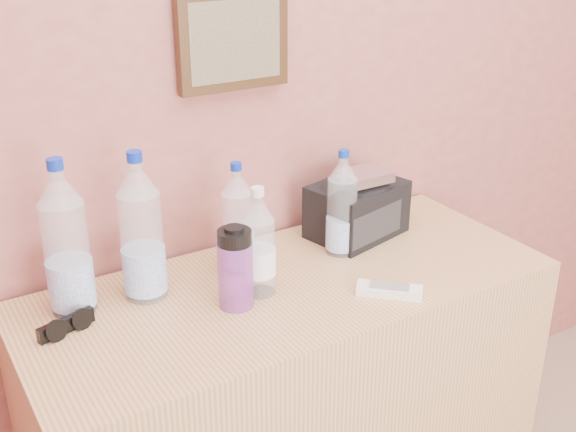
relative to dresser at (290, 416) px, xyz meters
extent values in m
plane|color=#AD645C|center=(0.10, 0.30, 0.93)|extent=(4.00, 0.00, 4.00)
cube|color=#A07856|center=(0.00, 0.00, 0.00)|extent=(1.34, 0.56, 0.84)
cylinder|color=white|center=(-0.50, 0.15, 0.58)|extent=(0.10, 0.10, 0.33)
cylinder|color=#0D2AA6|center=(-0.50, 0.15, 0.78)|extent=(0.04, 0.04, 0.02)
cylinder|color=silver|center=(-0.33, 0.13, 0.58)|extent=(0.10, 0.10, 0.32)
cylinder|color=#0A2BAE|center=(-0.33, 0.13, 0.78)|extent=(0.04, 0.04, 0.02)
cylinder|color=white|center=(-0.07, 0.13, 0.55)|extent=(0.08, 0.08, 0.26)
cylinder|color=#092CA8|center=(-0.07, 0.13, 0.70)|extent=(0.03, 0.03, 0.02)
cylinder|color=silver|center=(0.21, 0.08, 0.55)|extent=(0.08, 0.08, 0.26)
cylinder|color=#08329D|center=(0.21, 0.08, 0.70)|extent=(0.03, 0.03, 0.02)
cylinder|color=silver|center=(-0.09, 0.00, 0.54)|extent=(0.08, 0.08, 0.24)
cylinder|color=silver|center=(-0.09, 0.00, 0.69)|extent=(0.03, 0.03, 0.02)
cylinder|color=purple|center=(-0.16, -0.03, 0.50)|extent=(0.08, 0.08, 0.16)
cylinder|color=black|center=(-0.16, -0.03, 0.60)|extent=(0.08, 0.08, 0.04)
cube|color=silver|center=(0.18, -0.17, 0.43)|extent=(0.15, 0.15, 0.02)
cube|color=white|center=(0.31, 0.12, 0.61)|extent=(0.13, 0.11, 0.03)
camera|label=1|loc=(-0.83, -1.36, 1.31)|focal=45.00mm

